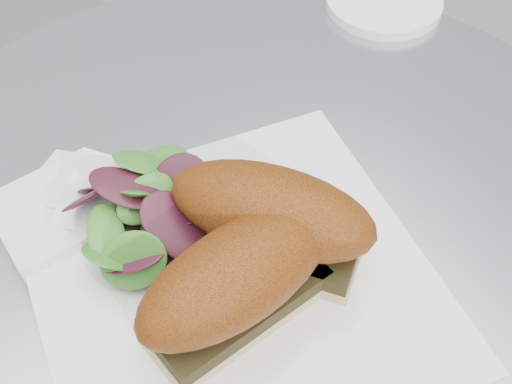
% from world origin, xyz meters
% --- Properties ---
extents(table, '(0.70, 0.70, 0.73)m').
position_xyz_m(table, '(0.00, 0.00, 0.49)').
color(table, silver).
rests_on(table, ground).
extents(plate, '(0.33, 0.33, 0.02)m').
position_xyz_m(plate, '(-0.06, -0.05, 0.74)').
color(plate, white).
rests_on(plate, table).
extents(sandwich_left, '(0.16, 0.08, 0.08)m').
position_xyz_m(sandwich_left, '(-0.07, -0.08, 0.79)').
color(sandwich_left, '#CCB57F').
rests_on(sandwich_left, plate).
extents(sandwich_right, '(0.15, 0.17, 0.08)m').
position_xyz_m(sandwich_right, '(-0.02, -0.04, 0.79)').
color(sandwich_right, '#CCB57F').
rests_on(sandwich_right, plate).
extents(salad, '(0.12, 0.12, 0.05)m').
position_xyz_m(salad, '(-0.08, 0.04, 0.77)').
color(salad, '#48862C').
rests_on(salad, plate).
extents(napkin, '(0.16, 0.16, 0.02)m').
position_xyz_m(napkin, '(-0.12, 0.08, 0.74)').
color(napkin, white).
rests_on(napkin, table).
extents(saucer, '(0.13, 0.13, 0.01)m').
position_xyz_m(saucer, '(0.28, 0.18, 0.74)').
color(saucer, white).
rests_on(saucer, table).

